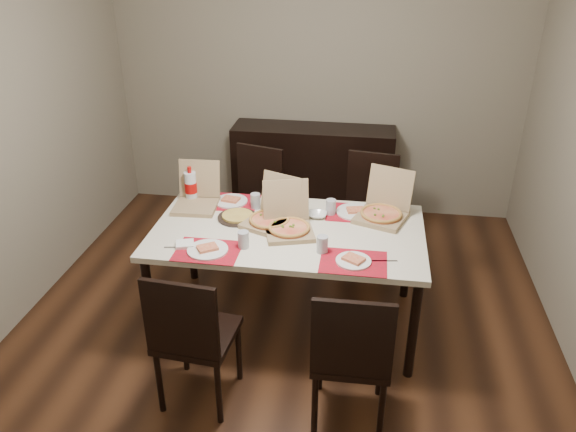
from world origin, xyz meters
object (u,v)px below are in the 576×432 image
Objects in this scene: chair_near_right at (351,353)px; sideboard at (313,173)px; dining_table at (288,238)px; chair_far_right at (369,206)px; soda_bottle at (191,187)px; pizza_box_center at (288,224)px; chair_near_left at (192,335)px; dip_bowl at (317,215)px; chair_far_left at (254,198)px.

sideboard is at bearing 100.91° from chair_near_right.
chair_far_right reaches higher than dining_table.
soda_bottle reaches higher than chair_far_right.
soda_bottle is (-0.77, 0.33, 0.18)m from dining_table.
sideboard reaches higher than dining_table.
sideboard is at bearing 90.93° from pizza_box_center.
chair_near_left and chair_near_right have the same top height.
dip_bowl is at bearing 105.45° from chair_near_right.
chair_far_left is 0.96m from chair_far_right.
chair_far_right is (0.94, 1.81, 0.00)m from chair_near_left.
sideboard is 1.61× the size of chair_far_right.
chair_far_left is (-0.43, 0.95, -0.17)m from dining_table.
dip_bowl is at bearing 50.16° from dining_table.
chair_far_right is at bearing 61.59° from pizza_box_center.
pizza_box_center is at bearing -125.69° from dip_bowl.
chair_far_right is 1.13m from pizza_box_center.
pizza_box_center is (0.01, -0.02, 0.12)m from dining_table.
pizza_box_center is at bearing -75.19° from dining_table.
chair_far_right is at bearing 64.17° from dip_bowl.
sideboard is 0.94m from chair_far_right.
soda_bottle is (-0.34, -0.61, 0.35)m from chair_far_left.
soda_bottle is (-0.77, 0.36, 0.06)m from pizza_box_center.
sideboard is 2.60m from chair_near_left.
chair_near_right is at bearing -79.09° from sideboard.
chair_far_left is 2.25× the size of pizza_box_center.
chair_near_right is 2.05m from chair_far_left.
soda_bottle is at bearing 135.57° from chair_near_right.
chair_near_left is 7.25× the size of dip_bowl.
dining_table is at bearing 64.53° from chair_near_left.
dip_bowl is (0.20, -1.49, 0.32)m from sideboard.
chair_far_right is (0.55, -0.76, 0.06)m from sideboard.
chair_near_right is 7.25× the size of dip_bowl.
chair_near_right is 3.49× the size of soda_bottle.
chair_near_left is 3.49× the size of soda_bottle.
sideboard is 2.64m from chair_near_right.
pizza_box_center reaches higher than dip_bowl.
chair_near_left is at bearing -116.48° from pizza_box_center.
dining_table is 1.09m from chair_far_right.
chair_near_left and chair_far_left have the same top height.
soda_bottle is at bearing 172.55° from dip_bowl.
chair_near_left is at bearing -117.52° from chair_far_right.
soda_bottle reaches higher than chair_near_right.
dining_table is 0.28m from dip_bowl.
dining_table is at bearing -129.84° from dip_bowl.
chair_far_left is at bearing 114.28° from pizza_box_center.
pizza_box_center reaches higher than chair_far_right.
chair_near_right is (0.50, -2.59, 0.06)m from sideboard.
sideboard is 11.69× the size of dip_bowl.
pizza_box_center is (-0.47, 0.86, 0.29)m from chair_near_right.
dining_table is at bearing 104.81° from pizza_box_center.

